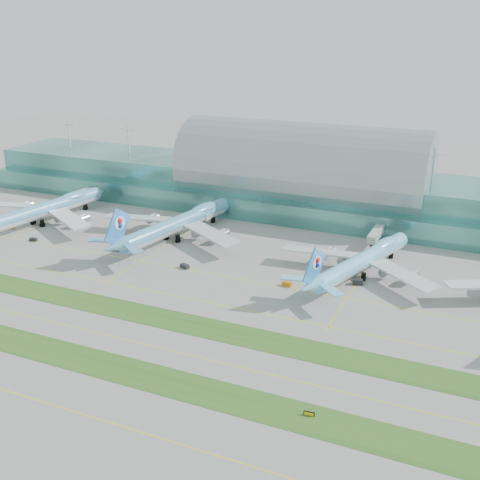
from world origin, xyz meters
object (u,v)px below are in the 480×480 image
at_px(airliner_a, 44,209).
at_px(airliner_b, 178,222).
at_px(airliner_c, 363,259).
at_px(terminal, 302,183).
at_px(taxiway_sign_east, 309,414).

xyz_separation_m(airliner_a, airliner_b, (66.38, 7.33, 0.08)).
bearing_deg(airliner_c, terminal, 141.31).
bearing_deg(airliner_a, airliner_b, 15.03).
bearing_deg(terminal, taxiway_sign_east, -70.73).
relative_size(airliner_b, airliner_c, 1.14).
distance_m(airliner_a, airliner_c, 147.95).
xyz_separation_m(terminal, airliner_b, (-35.41, -59.03, -7.34)).
bearing_deg(airliner_b, terminal, 68.63).
relative_size(terminal, taxiway_sign_east, 126.49).
height_order(airliner_a, airliner_c, airliner_a).
height_order(airliner_c, taxiway_sign_east, airliner_c).
distance_m(airliner_a, airliner_b, 66.79).
relative_size(airliner_c, taxiway_sign_east, 26.32).
height_order(terminal, airliner_c, terminal).
relative_size(terminal, airliner_b, 4.20).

